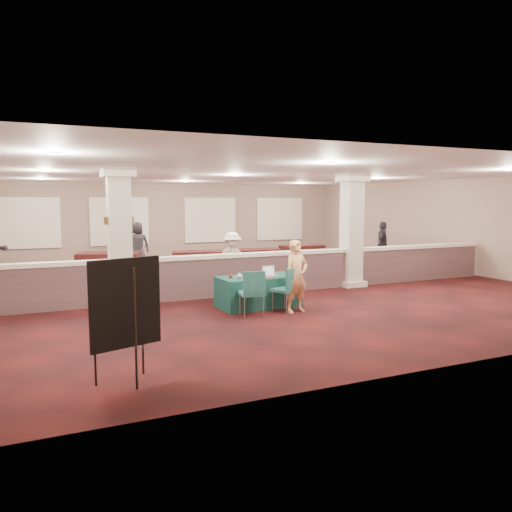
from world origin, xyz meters
name	(u,v)px	position (x,y,z in m)	size (l,w,h in m)	color
ground	(235,285)	(0.00, 0.00, 0.00)	(16.00, 16.00, 0.00)	#3F100F
wall_back	(166,221)	(0.00, 8.00, 1.60)	(16.00, 0.04, 3.20)	gray
wall_front	(442,260)	(0.00, -8.00, 1.60)	(16.00, 0.04, 3.20)	gray
wall_right	(444,225)	(8.00, 0.00, 1.60)	(0.04, 16.00, 3.20)	gray
ceiling	(235,175)	(0.00, 0.00, 3.20)	(16.00, 16.00, 0.02)	white
partition_wall	(256,273)	(0.00, -1.50, 0.57)	(15.60, 0.28, 1.10)	#503638
column_left	(120,236)	(-3.50, -1.50, 1.64)	(0.72, 0.72, 3.20)	beige
column_right	(352,230)	(3.00, -1.50, 1.64)	(0.72, 0.72, 3.20)	beige
sconce_left	(107,221)	(-3.78, -1.50, 2.00)	(0.12, 0.12, 0.18)	brown
sconce_right	(131,220)	(-3.22, -1.50, 2.00)	(0.12, 0.12, 0.18)	brown
near_table	(258,291)	(-0.62, -3.00, 0.36)	(1.86, 0.93, 0.71)	#0E342C
conf_chair_main	(289,286)	(-0.24, -3.79, 0.58)	(0.64, 0.64, 0.99)	#1D5255
conf_chair_side	(253,290)	(-1.16, -3.89, 0.59)	(0.57, 0.57, 0.99)	#1D5255
easel_board	(126,305)	(-4.27, -6.76, 1.08)	(0.97, 0.59, 1.71)	black
woman	(297,276)	(-0.09, -3.86, 0.80)	(0.58, 0.38, 1.60)	tan
far_table_front_left	(147,276)	(-2.50, 0.30, 0.39)	(1.91, 0.95, 0.77)	black
far_table_front_center	(255,259)	(2.00, 3.00, 0.36)	(1.78, 0.89, 0.72)	black
far_table_front_right	(404,262)	(6.50, 0.30, 0.33)	(1.62, 0.81, 0.66)	black
far_table_back_left	(109,265)	(-3.12, 3.20, 0.39)	(1.94, 0.97, 0.79)	black
far_table_back_center	(198,261)	(-0.12, 3.20, 0.36)	(1.76, 0.88, 0.72)	black
far_table_back_right	(302,254)	(4.50, 4.00, 0.34)	(1.69, 0.85, 0.69)	black
attendee_b	(232,259)	(-0.09, 0.00, 0.78)	(1.00, 0.46, 1.55)	#BCBCB7
attendee_c	(382,244)	(6.50, 1.50, 0.85)	(1.00, 0.47, 1.70)	black
attendee_d	(138,245)	(-1.85, 4.97, 0.85)	(0.84, 0.45, 1.70)	black
laptop_base	(271,275)	(-0.32, -3.03, 0.72)	(0.32, 0.22, 0.02)	silver
laptop_screen	(268,270)	(-0.33, -2.92, 0.84)	(0.32, 0.01, 0.22)	silver
screen_glow	(268,270)	(-0.33, -2.93, 0.82)	(0.29, 0.00, 0.19)	#AFB9D2
knitting	(265,277)	(-0.56, -3.24, 0.73)	(0.39, 0.29, 0.03)	#D05C21
yarn_cream	(239,276)	(-1.15, -3.13, 0.77)	(0.11, 0.11, 0.11)	beige
yarn_red	(231,276)	(-1.31, -2.99, 0.76)	(0.10, 0.10, 0.10)	maroon
yarn_grey	(239,275)	(-1.06, -2.91, 0.76)	(0.10, 0.10, 0.10)	#525257
scissors	(288,276)	(0.03, -3.24, 0.72)	(0.12, 0.03, 0.01)	red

